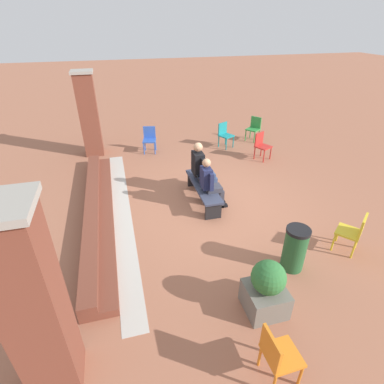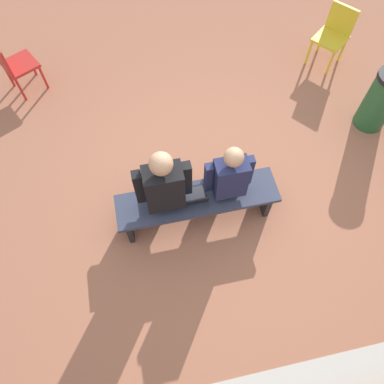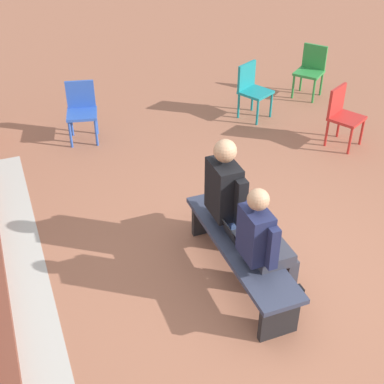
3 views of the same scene
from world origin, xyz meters
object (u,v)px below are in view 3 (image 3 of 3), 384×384
object	(u,v)px
person_student	(265,242)
laptop	(237,235)
person_adult	(233,197)
plastic_chair_near_bench_right	(311,68)
plastic_chair_far_left	(82,108)
plastic_chair_far_right	(342,113)
plastic_chair_by_pillar	(252,87)
bench	(240,250)

from	to	relation	value
person_student	laptop	xyz separation A→B (m)	(0.39, 0.08, -0.19)
person_adult	plastic_chair_near_bench_right	size ratio (longest dim) A/B	1.67
laptop	plastic_chair_far_left	world-z (taller)	plastic_chair_far_left
person_student	plastic_chair_far_left	world-z (taller)	person_student
plastic_chair_far_left	plastic_chair_far_right	xyz separation A→B (m)	(-1.49, -3.36, 0.00)
laptop	plastic_chair_far_right	size ratio (longest dim) A/B	0.38
person_student	laptop	bearing A→B (deg)	10.99
person_adult	plastic_chair_by_pillar	bearing A→B (deg)	-30.03
plastic_chair_by_pillar	plastic_chair_far_left	bearing A→B (deg)	84.94
bench	plastic_chair_far_right	distance (m)	3.23
person_student	laptop	size ratio (longest dim) A/B	4.00
person_adult	plastic_chair_far_right	distance (m)	2.98
bench	plastic_chair_by_pillar	distance (m)	3.71
plastic_chair_far_left	laptop	bearing A→B (deg)	-166.65
person_student	plastic_chair_far_left	distance (m)	3.94
person_adult	plastic_chair_far_right	bearing A→B (deg)	-56.06
plastic_chair_by_pillar	plastic_chair_near_bench_right	distance (m)	1.33
plastic_chair_near_bench_right	laptop	bearing A→B (deg)	139.56
bench	laptop	bearing A→B (deg)	11.31
person_adult	plastic_chair_far_right	size ratio (longest dim) A/B	1.67
person_student	bench	bearing A→B (deg)	10.93
bench	plastic_chair_far_right	size ratio (longest dim) A/B	2.14
bench	plastic_chair_far_left	size ratio (longest dim) A/B	2.14
laptop	plastic_chair_by_pillar	size ratio (longest dim) A/B	0.38
person_adult	laptop	distance (m)	0.39
person_adult	plastic_chair_far_right	world-z (taller)	person_adult
bench	person_adult	world-z (taller)	person_adult
person_adult	plastic_chair_far_left	size ratio (longest dim) A/B	1.67
person_adult	plastic_chair_by_pillar	size ratio (longest dim) A/B	1.67
plastic_chair_far_left	plastic_chair_far_right	size ratio (longest dim) A/B	1.00
plastic_chair_far_right	person_adult	bearing A→B (deg)	123.94
laptop	person_student	bearing A→B (deg)	-169.01
plastic_chair_far_right	person_student	bearing A→B (deg)	133.44
plastic_chair_far_left	plastic_chair_near_bench_right	distance (m)	3.87
person_student	laptop	distance (m)	0.44
plastic_chair_far_right	plastic_chair_far_left	bearing A→B (deg)	66.07
person_student	person_adult	bearing A→B (deg)	-0.60
person_adult	plastic_chair_far_left	world-z (taller)	person_adult
plastic_chair_by_pillar	plastic_chair_far_left	distance (m)	2.60
plastic_chair_by_pillar	plastic_chair_far_right	distance (m)	1.48
bench	laptop	xyz separation A→B (m)	(0.06, 0.01, 0.15)
person_adult	plastic_chair_far_left	xyz separation A→B (m)	(3.15, 0.90, -0.26)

